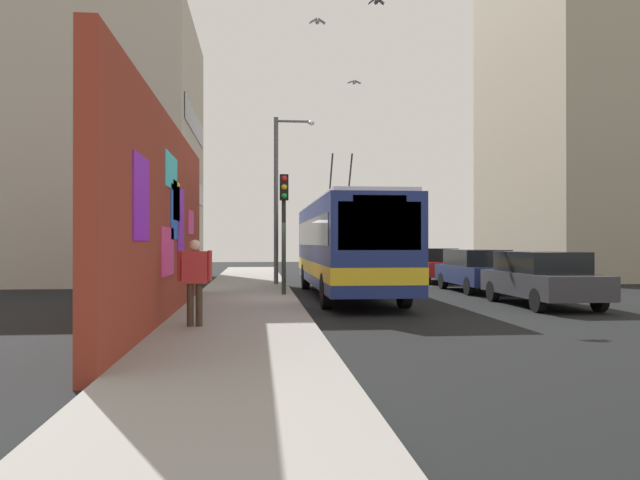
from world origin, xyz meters
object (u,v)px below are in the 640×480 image
(city_bus, at_px, (347,244))
(parked_car_navy, at_px, (477,269))
(parked_car_dark_gray, at_px, (541,277))
(street_lamp, at_px, (280,189))
(pedestrian_near_wall, at_px, (195,275))
(traffic_light, at_px, (284,213))
(parked_car_red, at_px, (435,264))

(city_bus, distance_m, parked_car_navy, 5.58)
(parked_car_dark_gray, relative_size, street_lamp, 0.69)
(parked_car_navy, distance_m, street_lamp, 8.42)
(city_bus, distance_m, parked_car_dark_gray, 6.35)
(pedestrian_near_wall, xyz_separation_m, traffic_light, (7.42, -2.13, 1.62))
(traffic_light, xyz_separation_m, street_lamp, (5.09, -0.08, 1.23))
(traffic_light, bearing_deg, street_lamp, -0.87)
(parked_car_navy, relative_size, pedestrian_near_wall, 2.64)
(parked_car_red, bearing_deg, parked_car_dark_gray, -180.00)
(parked_car_red, bearing_deg, city_bus, 144.52)
(street_lamp, bearing_deg, traffic_light, 179.13)
(parked_car_navy, bearing_deg, parked_car_red, 0.00)
(parked_car_red, distance_m, traffic_light, 10.94)
(parked_car_red, distance_m, street_lamp, 8.42)
(parked_car_dark_gray, xyz_separation_m, parked_car_navy, (5.28, 0.00, -0.00))
(city_bus, height_order, traffic_light, city_bus)
(parked_car_red, bearing_deg, street_lamp, 110.85)
(city_bus, distance_m, pedestrian_near_wall, 9.08)
(parked_car_navy, xyz_separation_m, parked_car_red, (5.54, 0.00, -0.00))
(traffic_light, bearing_deg, parked_car_navy, -72.43)
(traffic_light, bearing_deg, parked_car_red, -43.07)
(parked_car_dark_gray, relative_size, pedestrian_near_wall, 2.69)
(parked_car_dark_gray, relative_size, traffic_light, 1.20)
(parked_car_red, bearing_deg, parked_car_navy, -180.00)
(city_bus, distance_m, parked_car_red, 9.01)
(parked_car_dark_gray, relative_size, parked_car_navy, 1.02)
(parked_car_navy, relative_size, street_lamp, 0.68)
(parked_car_red, relative_size, street_lamp, 0.60)
(parked_car_dark_gray, bearing_deg, city_bus, 55.94)
(traffic_light, distance_m, street_lamp, 5.24)
(pedestrian_near_wall, bearing_deg, street_lamp, -9.98)
(parked_car_dark_gray, distance_m, parked_car_navy, 5.28)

